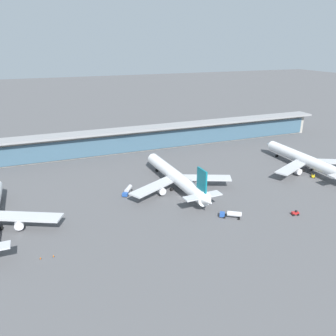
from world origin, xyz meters
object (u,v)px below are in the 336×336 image
Objects in this scene: service_truck_near_nose_red at (295,213)px; safety_cone_alpha at (54,256)px; service_truck_under_wing_yellow at (313,176)px; safety_cone_delta at (40,258)px; service_truck_mid_apron_blue at (128,190)px; service_truck_by_tail_blue at (232,214)px; airliner_centre_stand at (176,177)px; airliner_right_stand at (306,160)px.

safety_cone_alpha is (-94.21, 6.43, -0.56)m from service_truck_near_nose_red.
service_truck_near_nose_red is 0.97× the size of service_truck_under_wing_yellow.
safety_cone_alpha and safety_cone_delta have the same top height.
service_truck_mid_apron_blue and service_truck_by_tail_blue have the same top height.
service_truck_under_wing_yellow is at bearing 38.16° from service_truck_near_nose_red.
service_truck_mid_apron_blue reaches higher than service_truck_under_wing_yellow.
airliner_centre_stand and airliner_right_stand have the same top height.
airliner_centre_stand is 1.00× the size of airliner_right_stand.
safety_cone_alpha is 4.11m from safety_cone_delta.
service_truck_under_wing_yellow is 0.39× the size of service_truck_by_tail_blue.
service_truck_near_nose_red is 47.41m from service_truck_under_wing_yellow.
service_truck_by_tail_blue is (-62.85, -21.78, 0.83)m from service_truck_under_wing_yellow.
airliner_right_stand is at bearing 68.54° from service_truck_under_wing_yellow.
safety_cone_delta is at bearing -179.46° from service_truck_by_tail_blue.
service_truck_near_nose_red reaches higher than safety_cone_alpha.
service_truck_by_tail_blue is 12.03× the size of safety_cone_delta.
airliner_centre_stand is 20.84× the size of service_truck_under_wing_yellow.
airliner_centre_stand is at bearing 31.55° from safety_cone_alpha.
safety_cone_alpha is at bearing -5.61° from safety_cone_delta.
service_truck_by_tail_blue is (-25.58, 7.51, 0.83)m from service_truck_near_nose_red.
service_truck_mid_apron_blue reaches higher than safety_cone_alpha.
service_truck_near_nose_red is at bearing -136.35° from airliner_right_stand.
service_truck_mid_apron_blue is at bearing 176.31° from airliner_right_stand.
service_truck_mid_apron_blue is 53.32m from safety_cone_alpha.
service_truck_mid_apron_blue is 55.88m from safety_cone_delta.
airliner_centre_stand is 21.39× the size of service_truck_near_nose_red.
service_truck_mid_apron_blue is (-99.43, 6.41, -4.00)m from airliner_right_stand.
airliner_right_stand reaches higher than service_truck_near_nose_red.
safety_cone_alpha is at bearing -179.09° from service_truck_by_tail_blue.
airliner_centre_stand is 73.30m from safety_cone_delta.
service_truck_near_nose_red is 74.03m from service_truck_mid_apron_blue.
service_truck_by_tail_blue is at bearing -154.54° from airliner_right_stand.
service_truck_under_wing_yellow is 133.46m from safety_cone_alpha.
airliner_centre_stand reaches higher than service_truck_near_nose_red.
service_truck_near_nose_red is at bearing -16.37° from service_truck_by_tail_blue.
airliner_centre_stand reaches higher than safety_cone_delta.
safety_cone_delta is at bearing -170.59° from service_truck_under_wing_yellow.
safety_cone_delta is (-135.57, -22.46, -0.56)m from service_truck_under_wing_yellow.
safety_cone_alpha is at bearing -132.49° from service_truck_mid_apron_blue.
airliner_right_stand is 97.07× the size of safety_cone_delta.
service_truck_by_tail_blue is at bearing 0.91° from safety_cone_alpha.
service_truck_mid_apron_blue is at bearing 47.51° from safety_cone_alpha.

